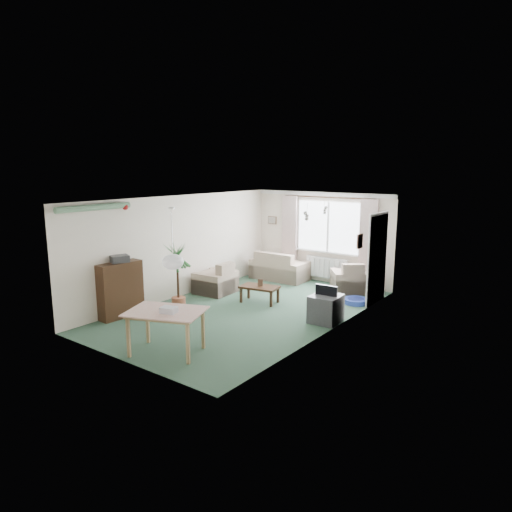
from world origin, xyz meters
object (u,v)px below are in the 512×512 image
Objects in this scene: bookshelf at (120,290)px; pet_bed at (356,301)px; armchair_corner at (350,277)px; coffee_table at (260,294)px; dining_table at (167,332)px; armchair_left at (215,277)px; tv_cube at (326,309)px; sofa at (280,265)px; houseplant at (178,276)px.

bookshelf reaches higher than pet_bed.
coffee_table is (-1.24, -2.10, -0.19)m from armchair_corner.
dining_table reaches higher than pet_bed.
coffee_table reaches higher than pet_bed.
bookshelf reaches higher than dining_table.
armchair_left is at bearing 1.10° from armchair_corner.
sofa is at bearing 135.20° from tv_cube.
sofa reaches higher than coffee_table.
sofa is 1.81× the size of armchair_corner.
armchair_corner is 0.75× the size of dining_table.
coffee_table is at bearing 53.42° from houseplant.
pet_bed is (3.49, 3.75, -0.52)m from bookshelf.
pet_bed is (1.80, 1.24, -0.14)m from coffee_table.
tv_cube reaches higher than coffee_table.
bookshelf reaches higher than coffee_table.
coffee_table is at bearing 58.18° from bookshelf.
armchair_corner is 0.98× the size of armchair_left.
sofa is 3.63m from tv_cube.
armchair_left is 1.43× the size of tv_cube.
sofa is at bearing 161.73° from pet_bed.
sofa is 2.30m from coffee_table.
bookshelf is (-0.34, -2.53, 0.18)m from armchair_left.
tv_cube is (3.20, -0.31, -0.11)m from armchair_left.
bookshelf reaches higher than armchair_corner.
armchair_corner is at bearing 178.17° from sofa.
houseplant reaches higher than coffee_table.
houseplant is at bearing 85.17° from sofa.
dining_table is 4.68m from pet_bed.
tv_cube is 1.55m from pet_bed.
armchair_left is 1.55m from houseplant.
sofa is at bearing 82.01° from bookshelf.
armchair_corner is (2.10, -0.02, -0.00)m from sofa.
armchair_left is 1.57× the size of pet_bed.
bookshelf is (-1.69, -2.51, 0.38)m from coffee_table.
dining_table is at bearing 25.36° from armchair_left.
armchair_corner is 5.46m from bookshelf.
armchair_corner is 3.32m from armchair_left.
dining_table is (0.46, -3.23, 0.16)m from coffee_table.
pet_bed is at bearing 85.48° from armchair_corner.
armchair_corner is at bearing 59.37° from coffee_table.
tv_cube is (2.71, -2.41, -0.11)m from sofa.
armchair_left is at bearing 75.69° from sofa.
sofa is 2.79× the size of pet_bed.
armchair_left reaches higher than sofa.
armchair_corner reaches higher than tv_cube.
bookshelf is 1.01× the size of dining_table.
pet_bed is (2.66, -0.88, -0.33)m from sofa.
bookshelf is at bearing 78.66° from sofa.
tv_cube is at bearing -88.13° from pet_bed.
tv_cube is at bearing 80.67° from armchair_left.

